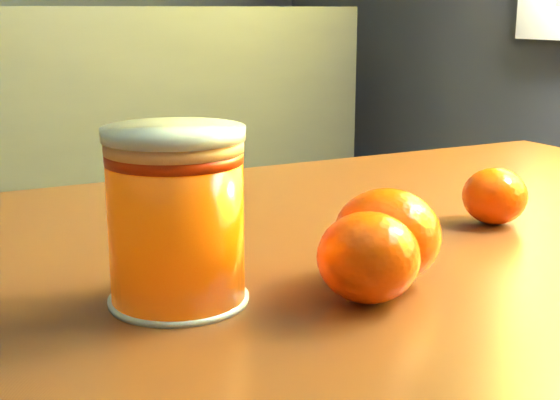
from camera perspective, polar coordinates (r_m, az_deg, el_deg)
table at (r=0.64m, az=6.69°, el=-11.42°), size 0.97×0.69×0.71m
juice_glass at (r=0.49m, az=-7.59°, el=-1.27°), size 0.09×0.09×0.11m
orange_front at (r=0.53m, az=7.83°, el=-2.61°), size 0.09×0.09×0.06m
orange_back at (r=0.69m, az=15.44°, el=0.28°), size 0.07×0.07×0.05m
orange_extra at (r=0.49m, az=6.48°, el=-4.18°), size 0.08×0.08×0.06m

